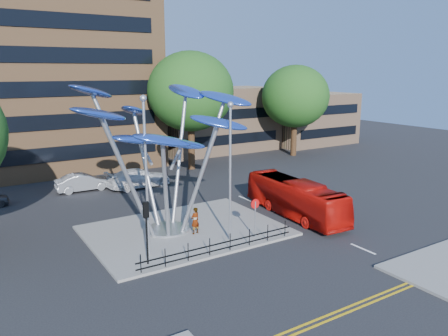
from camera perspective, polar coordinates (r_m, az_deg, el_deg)
ground at (r=24.27m, az=3.70°, el=-12.15°), size 120.00×120.00×0.00m
traffic_island at (r=28.50m, az=-5.10°, el=-8.14°), size 12.00×9.00×0.15m
double_yellow_near at (r=20.28m, az=14.17°, el=-17.85°), size 40.00×0.12×0.01m
double_yellow_far at (r=20.11m, az=14.81°, el=-18.18°), size 40.00×0.12×0.01m
brick_tower at (r=50.51m, az=-25.21°, el=17.01°), size 25.00×15.00×30.00m
low_building_near at (r=56.24m, az=-0.90°, el=6.37°), size 15.00×8.00×8.00m
low_building_far at (r=63.17m, az=11.05°, el=6.38°), size 12.00×8.00×7.00m
tree_right at (r=45.04m, az=-4.39°, el=9.92°), size 8.80×8.80×12.11m
tree_far at (r=53.08m, az=9.29°, el=9.20°), size 8.00×8.00×10.81m
leaf_sculpture at (r=27.00m, az=-8.07°, el=5.52°), size 12.72×9.54×9.51m
street_lamp_left at (r=23.43m, az=-10.18°, el=0.59°), size 0.36×0.36×8.80m
street_lamp_right at (r=25.30m, az=0.81°, el=1.08°), size 0.36×0.36×8.30m
traffic_light_island at (r=23.09m, az=-10.13°, el=-6.66°), size 0.28×0.18×3.42m
no_entry_sign_island at (r=26.59m, az=4.09°, el=-5.69°), size 0.60×0.10×2.45m
pedestrian_railing_front at (r=24.83m, az=-0.51°, el=-10.14°), size 10.00×0.06×1.00m
red_bus at (r=31.46m, az=9.27°, el=-3.87°), size 2.81×9.51×2.62m
pedestrian at (r=27.47m, az=-3.79°, el=-6.86°), size 0.70×0.54×1.70m
parked_car_mid at (r=39.40m, az=-17.89°, el=-1.78°), size 4.66×1.73×1.52m
parked_car_right at (r=39.40m, az=-11.06°, el=-1.29°), size 5.84×2.70×1.65m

